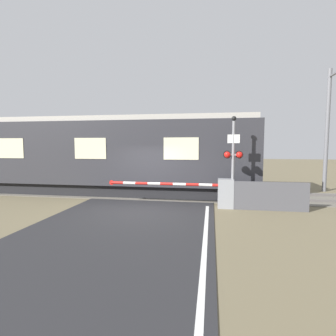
% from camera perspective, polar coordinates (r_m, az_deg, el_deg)
% --- Properties ---
extents(ground_plane, '(80.00, 80.00, 0.00)m').
position_cam_1_polar(ground_plane, '(10.17, -6.13, -9.11)').
color(ground_plane, '#6B6047').
extents(track_bed, '(36.00, 3.20, 0.13)m').
position_cam_1_polar(track_bed, '(13.26, -2.34, -5.66)').
color(track_bed, '#666056').
rests_on(track_bed, ground_plane).
extents(train, '(15.24, 2.93, 3.84)m').
position_cam_1_polar(train, '(13.90, -13.89, 2.75)').
color(train, black).
rests_on(train, ground_plane).
extents(crossing_barrier, '(5.12, 0.44, 1.15)m').
position_cam_1_polar(crossing_barrier, '(10.57, 10.38, -5.12)').
color(crossing_barrier, gray).
rests_on(crossing_barrier, ground_plane).
extents(signal_post, '(0.76, 0.26, 3.59)m').
position_cam_1_polar(signal_post, '(10.46, 14.00, 2.45)').
color(signal_post, gray).
rests_on(signal_post, ground_plane).
extents(catenary_pole, '(0.20, 1.90, 6.41)m').
position_cam_1_polar(catenary_pole, '(16.20, 31.40, 7.39)').
color(catenary_pole, slate).
rests_on(catenary_pole, ground_plane).
extents(roadside_fence, '(2.90, 0.06, 1.10)m').
position_cam_1_polar(roadside_fence, '(10.62, 20.98, -5.77)').
color(roadside_fence, '#4C4C51').
rests_on(roadside_fence, ground_plane).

